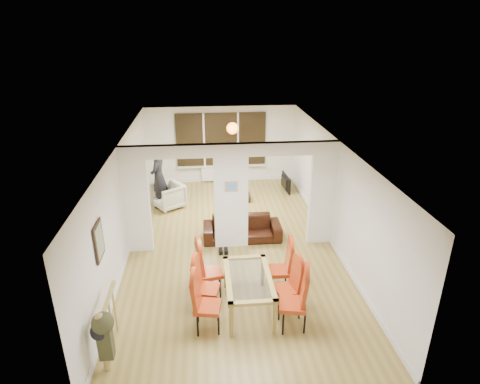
{
  "coord_description": "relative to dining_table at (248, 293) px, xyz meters",
  "views": [
    {
      "loc": [
        -0.62,
        -8.67,
        5.03
      ],
      "look_at": [
        0.27,
        0.6,
        1.17
      ],
      "focal_mm": 30.0,
      "sensor_mm": 36.0,
      "label": 1
    }
  ],
  "objects": [
    {
      "name": "dining_chair_ra",
      "position": [
        0.72,
        -0.57,
        0.22
      ],
      "size": [
        0.55,
        0.55,
        1.16
      ],
      "primitive_type": null,
      "rotation": [
        0.0,
        0.0,
        -0.21
      ],
      "color": "#962C0F",
      "rests_on": "floor"
    },
    {
      "name": "stair_newel",
      "position": [
        -2.38,
        -0.75,
        0.19
      ],
      "size": [
        0.4,
        1.2,
        1.1
      ],
      "primitive_type": null,
      "color": "#A28F4A",
      "rests_on": "floor"
    },
    {
      "name": "radiator",
      "position": [
        -0.13,
        6.85,
        -0.06
      ],
      "size": [
        1.4,
        0.08,
        0.5
      ],
      "primitive_type": "cube",
      "color": "white",
      "rests_on": "floor"
    },
    {
      "name": "pendant_light",
      "position": [
        0.17,
        5.75,
        1.79
      ],
      "size": [
        0.36,
        0.36,
        0.36
      ],
      "primitive_type": "sphere",
      "color": "orange",
      "rests_on": "room_walls"
    },
    {
      "name": "dining_chair_rb",
      "position": [
        0.72,
        -0.07,
        0.16
      ],
      "size": [
        0.49,
        0.49,
        1.04
      ],
      "primitive_type": null,
      "rotation": [
        0.0,
        0.0,
        0.2
      ],
      "color": "#962C0F",
      "rests_on": "floor"
    },
    {
      "name": "dining_chair_rc",
      "position": [
        0.7,
        0.54,
        0.18
      ],
      "size": [
        0.45,
        0.45,
        1.07
      ],
      "primitive_type": null,
      "rotation": [
        0.0,
        0.0,
        -0.05
      ],
      "color": "#962C0F",
      "rests_on": "floor"
    },
    {
      "name": "floor",
      "position": [
        -0.13,
        2.45,
        -0.36
      ],
      "size": [
        5.0,
        9.0,
        0.01
      ],
      "primitive_type": "cube",
      "color": "olive",
      "rests_on": "ground"
    },
    {
      "name": "sofa",
      "position": [
        0.16,
        2.75,
        -0.07
      ],
      "size": [
        1.96,
        0.78,
        0.57
      ],
      "primitive_type": "imported",
      "rotation": [
        0.0,
        0.0,
        -0.01
      ],
      "color": "black",
      "rests_on": "floor"
    },
    {
      "name": "pillar_photo",
      "position": [
        -0.13,
        2.35,
        1.24
      ],
      "size": [
        0.3,
        0.03,
        0.25
      ],
      "primitive_type": "cube",
      "color": "#4C8CD8",
      "rests_on": "divider_wall"
    },
    {
      "name": "television",
      "position": [
        1.84,
        5.87,
        -0.09
      ],
      "size": [
        0.93,
        0.19,
        0.53
      ],
      "primitive_type": "imported",
      "rotation": [
        0.0,
        0.0,
        1.65
      ],
      "color": "black",
      "rests_on": "floor"
    },
    {
      "name": "wall_poster",
      "position": [
        -2.6,
        0.05,
        1.24
      ],
      "size": [
        0.04,
        0.52,
        0.67
      ],
      "primitive_type": "cube",
      "color": "gray",
      "rests_on": "room_walls"
    },
    {
      "name": "person",
      "position": [
        -2.08,
        4.99,
        0.59
      ],
      "size": [
        0.78,
        0.61,
        1.89
      ],
      "primitive_type": "imported",
      "rotation": [
        0.0,
        0.0,
        -1.82
      ],
      "color": "black",
      "rests_on": "floor"
    },
    {
      "name": "dining_chair_lb",
      "position": [
        -0.77,
        0.06,
        0.18
      ],
      "size": [
        0.52,
        0.52,
        1.07
      ],
      "primitive_type": null,
      "rotation": [
        0.0,
        0.0,
        -0.23
      ],
      "color": "#962C0F",
      "rests_on": "floor"
    },
    {
      "name": "armchair",
      "position": [
        -1.83,
        4.86,
        0.01
      ],
      "size": [
        1.11,
        1.12,
        0.74
      ],
      "primitive_type": "imported",
      "rotation": [
        0.0,
        0.0,
        -0.98
      ],
      "color": "#BAB79E",
      "rests_on": "floor"
    },
    {
      "name": "dining_chair_la",
      "position": [
        -0.78,
        -0.47,
        0.2
      ],
      "size": [
        0.52,
        0.52,
        1.11
      ],
      "primitive_type": null,
      "rotation": [
        0.0,
        0.0,
        -0.18
      ],
      "color": "#962C0F",
      "rests_on": "floor"
    },
    {
      "name": "divider_wall",
      "position": [
        -0.13,
        2.45,
        0.94
      ],
      "size": [
        5.0,
        0.18,
        2.6
      ],
      "primitive_type": "cube",
      "color": "white",
      "rests_on": "floor"
    },
    {
      "name": "dining_chair_lc",
      "position": [
        -0.7,
        0.58,
        0.2
      ],
      "size": [
        0.53,
        0.53,
        1.12
      ],
      "primitive_type": null,
      "rotation": [
        0.0,
        0.0,
        0.21
      ],
      "color": "#962C0F",
      "rests_on": "floor"
    },
    {
      "name": "shoes",
      "position": [
        -0.36,
        2.1,
        -0.31
      ],
      "size": [
        0.22,
        0.24,
        0.09
      ],
      "primitive_type": null,
      "color": "black",
      "rests_on": "floor"
    },
    {
      "name": "bowl",
      "position": [
        0.35,
        5.14,
        -0.13
      ],
      "size": [
        0.2,
        0.2,
        0.05
      ],
      "primitive_type": "imported",
      "color": "black",
      "rests_on": "coffee_table"
    },
    {
      "name": "coffee_table",
      "position": [
        0.21,
        5.13,
        -0.26
      ],
      "size": [
        0.95,
        0.57,
        0.2
      ],
      "primitive_type": null,
      "rotation": [
        0.0,
        0.0,
        0.15
      ],
      "color": "black",
      "rests_on": "floor"
    },
    {
      "name": "bay_window_blinds",
      "position": [
        -0.13,
        6.89,
        1.14
      ],
      "size": [
        3.0,
        0.08,
        1.8
      ],
      "primitive_type": "cube",
      "color": "black",
      "rests_on": "room_walls"
    },
    {
      "name": "dining_table",
      "position": [
        0.0,
        0.0,
        0.0
      ],
      "size": [
        0.86,
        1.53,
        0.72
      ],
      "primitive_type": null,
      "color": "olive",
      "rests_on": "floor"
    },
    {
      "name": "room_walls",
      "position": [
        -0.13,
        2.45,
        0.94
      ],
      "size": [
        5.0,
        9.0,
        2.6
      ],
      "primitive_type": null,
      "color": "silver",
      "rests_on": "floor"
    },
    {
      "name": "bottle",
      "position": [
        0.17,
        5.23,
        -0.01
      ],
      "size": [
        0.07,
        0.07,
        0.28
      ],
      "primitive_type": "cylinder",
      "color": "#143F19",
      "rests_on": "coffee_table"
    }
  ]
}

